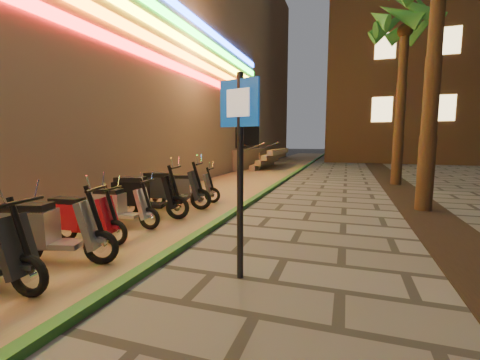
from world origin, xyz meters
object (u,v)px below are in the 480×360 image
(pedestrian_sign, at_px, (240,148))
(scooter_7, at_px, (79,218))
(scooter_8, at_px, (119,206))
(scooter_9, at_px, (142,195))
(scooter_11, at_px, (189,187))
(scooter_10, at_px, (169,189))
(scooter_6, at_px, (47,230))

(pedestrian_sign, relative_size, scooter_7, 1.78)
(scooter_7, height_order, scooter_8, scooter_7)
(pedestrian_sign, bearing_deg, scooter_7, -170.59)
(scooter_7, xyz_separation_m, scooter_9, (-0.03, 1.88, 0.09))
(scooter_9, xyz_separation_m, scooter_11, (0.14, 2.03, -0.09))
(scooter_8, bearing_deg, scooter_9, 85.85)
(scooter_8, bearing_deg, scooter_7, -92.90)
(scooter_11, bearing_deg, pedestrian_sign, -65.34)
(scooter_7, relative_size, scooter_8, 1.01)
(scooter_7, distance_m, scooter_8, 1.06)
(pedestrian_sign, height_order, scooter_10, pedestrian_sign)
(scooter_11, bearing_deg, scooter_6, -97.53)
(scooter_6, xyz_separation_m, scooter_9, (-0.34, 2.79, 0.03))
(scooter_6, relative_size, scooter_9, 0.93)
(scooter_8, bearing_deg, pedestrian_sign, -30.16)
(scooter_9, distance_m, scooter_10, 1.05)
(pedestrian_sign, distance_m, scooter_7, 3.41)
(scooter_6, xyz_separation_m, scooter_11, (-0.20, 4.82, -0.06))
(scooter_9, bearing_deg, scooter_10, 75.46)
(scooter_6, height_order, scooter_7, scooter_6)
(scooter_6, bearing_deg, scooter_10, 77.68)
(scooter_9, distance_m, scooter_11, 2.04)
(scooter_8, height_order, scooter_11, scooter_8)
(pedestrian_sign, bearing_deg, scooter_8, 172.08)
(scooter_7, bearing_deg, scooter_8, 85.80)
(scooter_10, bearing_deg, scooter_8, -105.24)
(scooter_6, distance_m, scooter_8, 2.00)
(scooter_6, relative_size, scooter_7, 1.12)
(scooter_7, bearing_deg, scooter_6, -76.49)
(scooter_8, xyz_separation_m, scooter_11, (0.14, 2.85, -0.00))
(pedestrian_sign, distance_m, scooter_9, 4.11)
(scooter_7, distance_m, scooter_9, 1.88)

